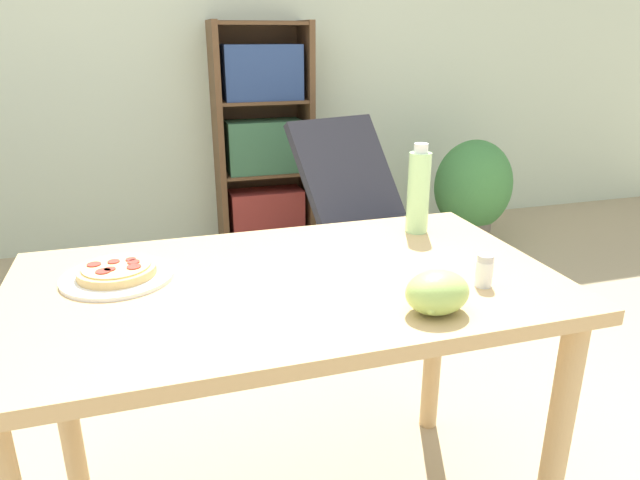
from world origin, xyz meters
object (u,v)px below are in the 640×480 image
at_px(grape_bunch, 438,293).
at_px(drink_bottle, 418,191).
at_px(potted_plant_floor, 473,190).
at_px(salt_shaker, 484,271).
at_px(bookshelf, 264,143).
at_px(lounge_chair_far, 363,234).
at_px(pizza_on_plate, 117,273).

distance_m(grape_bunch, drink_bottle, 0.53).
relative_size(grape_bunch, drink_bottle, 0.52).
height_order(grape_bunch, potted_plant_floor, grape_bunch).
distance_m(drink_bottle, potted_plant_floor, 2.14).
relative_size(drink_bottle, salt_shaker, 3.40).
relative_size(grape_bunch, bookshelf, 0.10).
distance_m(grape_bunch, lounge_chair_far, 1.96).
relative_size(pizza_on_plate, drink_bottle, 1.00).
bearing_deg(lounge_chair_far, salt_shaker, -119.25).
distance_m(pizza_on_plate, grape_bunch, 0.74).
height_order(lounge_chair_far, potted_plant_floor, lounge_chair_far).
bearing_deg(potted_plant_floor, salt_shaker, -121.44).
bearing_deg(salt_shaker, lounge_chair_far, 77.47).
relative_size(grape_bunch, salt_shaker, 1.78).
bearing_deg(grape_bunch, lounge_chair_far, 73.14).
distance_m(drink_bottle, salt_shaker, 0.40).
height_order(salt_shaker, potted_plant_floor, salt_shaker).
xyz_separation_m(drink_bottle, potted_plant_floor, (1.24, 1.67, -0.52)).
relative_size(pizza_on_plate, potted_plant_floor, 0.37).
distance_m(drink_bottle, bookshelf, 2.16).
distance_m(grape_bunch, salt_shaker, 0.19).
relative_size(pizza_on_plate, lounge_chair_far, 0.29).
bearing_deg(drink_bottle, lounge_chair_far, 74.85).
distance_m(grape_bunch, potted_plant_floor, 2.62).
bearing_deg(salt_shaker, grape_bunch, -151.80).
bearing_deg(salt_shaker, bookshelf, 89.85).
bearing_deg(pizza_on_plate, drink_bottle, 7.30).
bearing_deg(lounge_chair_far, pizza_on_plate, -146.44).
bearing_deg(lounge_chair_far, bookshelf, 97.72).
height_order(pizza_on_plate, drink_bottle, drink_bottle).
bearing_deg(bookshelf, drink_bottle, -89.55).
bearing_deg(potted_plant_floor, grape_bunch, -123.55).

